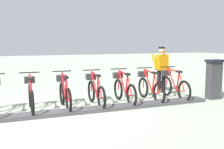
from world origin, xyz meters
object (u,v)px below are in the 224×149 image
at_px(bike_docked_0, 174,85).
at_px(bike_docked_1, 150,87).
at_px(bike_docked_3, 95,91).
at_px(payment_kiosk, 214,79).
at_px(bike_docked_5, 31,95).
at_px(worker_near_rack, 161,68).
at_px(bike_docked_2, 124,89).
at_px(bike_docked_4, 65,93).

bearing_deg(bike_docked_0, bike_docked_1, 90.00).
bearing_deg(bike_docked_3, bike_docked_0, -90.00).
height_order(payment_kiosk, bike_docked_0, payment_kiosk).
height_order(bike_docked_5, worker_near_rack, worker_near_rack).
xyz_separation_m(bike_docked_0, bike_docked_3, (0.00, 2.70, 0.00)).
bearing_deg(bike_docked_3, bike_docked_2, -90.00).
bearing_deg(bike_docked_1, bike_docked_2, 90.00).
bearing_deg(bike_docked_4, payment_kiosk, -96.89).
xyz_separation_m(bike_docked_4, worker_near_rack, (1.02, -3.77, 0.48)).
relative_size(bike_docked_0, bike_docked_1, 1.00).
relative_size(bike_docked_1, bike_docked_2, 1.00).
bearing_deg(bike_docked_5, payment_kiosk, -95.79).
height_order(bike_docked_0, bike_docked_1, same).
height_order(bike_docked_2, worker_near_rack, worker_near_rack).
bearing_deg(bike_docked_1, bike_docked_5, 90.00).
relative_size(bike_docked_1, bike_docked_3, 1.00).
height_order(payment_kiosk, worker_near_rack, worker_near_rack).
xyz_separation_m(payment_kiosk, bike_docked_1, (0.57, 2.03, -0.24)).
bearing_deg(worker_near_rack, bike_docked_5, 102.37).
height_order(payment_kiosk, bike_docked_5, payment_kiosk).
bearing_deg(bike_docked_1, payment_kiosk, -105.69).
relative_size(bike_docked_2, worker_near_rack, 1.04).
distance_m(bike_docked_5, worker_near_rack, 4.80).
bearing_deg(bike_docked_4, bike_docked_0, -90.00).
distance_m(bike_docked_0, bike_docked_2, 1.80).
bearing_deg(payment_kiosk, bike_docked_4, 83.11).
distance_m(bike_docked_0, bike_docked_4, 3.60).
bearing_deg(bike_docked_0, worker_near_rack, -9.38).
bearing_deg(bike_docked_2, bike_docked_5, 90.00).
xyz_separation_m(bike_docked_2, bike_docked_4, (0.00, 1.80, 0.00)).
relative_size(payment_kiosk, worker_near_rack, 0.77).
distance_m(bike_docked_1, bike_docked_2, 0.90).
distance_m(payment_kiosk, bike_docked_0, 1.29).
xyz_separation_m(payment_kiosk, worker_near_rack, (1.60, 0.97, 0.24)).
distance_m(payment_kiosk, bike_docked_4, 4.77).
height_order(payment_kiosk, bike_docked_4, payment_kiosk).
bearing_deg(bike_docked_4, worker_near_rack, -74.81).
bearing_deg(bike_docked_4, bike_docked_3, -90.00).
xyz_separation_m(payment_kiosk, bike_docked_3, (0.57, 3.83, -0.24)).
distance_m(bike_docked_0, worker_near_rack, 1.14).
height_order(bike_docked_4, bike_docked_5, same).
distance_m(bike_docked_3, bike_docked_5, 1.80).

